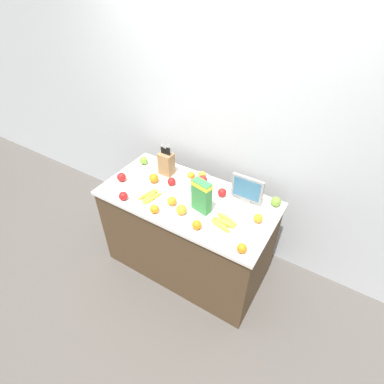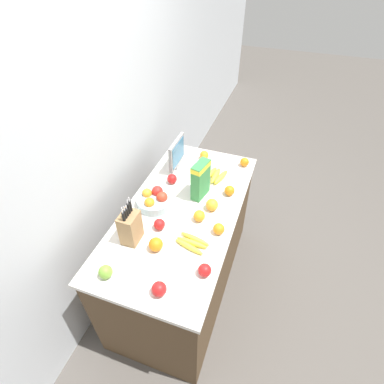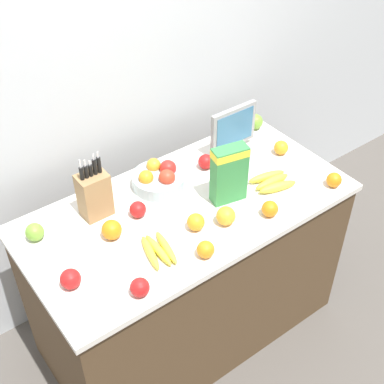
% 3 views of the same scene
% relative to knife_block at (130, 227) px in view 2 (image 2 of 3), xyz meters
% --- Properties ---
extents(ground_plane, '(14.00, 14.00, 0.00)m').
position_rel_knife_block_xyz_m(ground_plane, '(0.35, -0.20, -1.00)').
color(ground_plane, '#514C47').
extents(wall_back, '(9.00, 0.06, 2.60)m').
position_rel_knife_block_xyz_m(wall_back, '(0.35, 0.39, 0.30)').
color(wall_back, silver).
rests_on(wall_back, ground_plane).
extents(counter, '(1.50, 0.75, 0.88)m').
position_rel_knife_block_xyz_m(counter, '(0.35, -0.20, -0.55)').
color(counter, '#4C3823').
rests_on(counter, ground_plane).
extents(knife_block, '(0.13, 0.10, 0.32)m').
position_rel_knife_block_xyz_m(knife_block, '(0.00, 0.00, 0.00)').
color(knife_block, '#937047').
rests_on(knife_block, counter).
extents(small_monitor, '(0.27, 0.03, 0.24)m').
position_rel_knife_block_xyz_m(small_monitor, '(0.79, 0.01, 0.02)').
color(small_monitor, gray).
rests_on(small_monitor, counter).
extents(cereal_box, '(0.17, 0.10, 0.28)m').
position_rel_knife_block_xyz_m(cereal_box, '(0.53, -0.27, 0.04)').
color(cereal_box, '#338442').
rests_on(cereal_box, counter).
extents(fruit_bowl, '(0.25, 0.25, 0.11)m').
position_rel_knife_block_xyz_m(fruit_bowl, '(0.33, -0.00, -0.07)').
color(fruit_bowl, '#99B2B7').
rests_on(fruit_bowl, counter).
extents(banana_bunch_left, '(0.15, 0.22, 0.03)m').
position_rel_knife_block_xyz_m(banana_bunch_left, '(0.08, -0.36, -0.09)').
color(banana_bunch_left, yellow).
rests_on(banana_bunch_left, counter).
extents(banana_bunch_right, '(0.21, 0.17, 0.04)m').
position_rel_knife_block_xyz_m(banana_bunch_right, '(0.75, -0.32, -0.09)').
color(banana_bunch_right, yellow).
rests_on(banana_bunch_right, counter).
extents(apple_middle, '(0.08, 0.08, 0.08)m').
position_rel_knife_block_xyz_m(apple_middle, '(-0.09, -0.50, -0.07)').
color(apple_middle, red).
rests_on(apple_middle, counter).
extents(apple_rightmost, '(0.08, 0.08, 0.08)m').
position_rel_knife_block_xyz_m(apple_rightmost, '(-0.28, -0.31, -0.07)').
color(apple_rightmost, red).
rests_on(apple_rightmost, counter).
extents(apple_by_knife_block, '(0.07, 0.07, 0.07)m').
position_rel_knife_block_xyz_m(apple_by_knife_block, '(0.14, -0.12, -0.07)').
color(apple_by_knife_block, red).
rests_on(apple_by_knife_block, counter).
extents(apple_front, '(0.08, 0.08, 0.08)m').
position_rel_knife_block_xyz_m(apple_front, '(1.01, 0.10, -0.07)').
color(apple_front, '#6B9E33').
rests_on(apple_front, counter).
extents(apple_near_bananas, '(0.08, 0.08, 0.08)m').
position_rel_knife_block_xyz_m(apple_near_bananas, '(-0.28, 0.01, -0.07)').
color(apple_near_bananas, '#6B9E33').
rests_on(apple_near_bananas, counter).
extents(apple_rear, '(0.07, 0.07, 0.07)m').
position_rel_knife_block_xyz_m(apple_rear, '(0.59, -0.02, -0.07)').
color(apple_rear, red).
rests_on(apple_rear, counter).
extents(orange_near_bowl, '(0.07, 0.07, 0.07)m').
position_rel_knife_block_xyz_m(orange_near_bowl, '(0.98, -0.49, -0.08)').
color(orange_near_bowl, orange).
rests_on(orange_near_bowl, counter).
extents(orange_front_left, '(0.07, 0.07, 0.07)m').
position_rel_knife_block_xyz_m(orange_front_left, '(0.96, -0.16, -0.07)').
color(orange_front_left, orange).
rests_on(orange_front_left, counter).
extents(orange_back_center, '(0.07, 0.07, 0.07)m').
position_rel_knife_block_xyz_m(orange_back_center, '(0.23, -0.49, -0.07)').
color(orange_back_center, orange).
rests_on(orange_back_center, counter).
extents(orange_mid_left, '(0.08, 0.08, 0.08)m').
position_rel_knife_block_xyz_m(orange_mid_left, '(0.41, -0.39, -0.07)').
color(orange_mid_left, orange).
rests_on(orange_mid_left, counter).
extents(orange_front_right, '(0.09, 0.09, 0.09)m').
position_rel_knife_block_xyz_m(orange_front_right, '(-0.02, -0.17, -0.07)').
color(orange_front_right, orange).
rests_on(orange_front_right, counter).
extents(orange_mid_right, '(0.07, 0.07, 0.07)m').
position_rel_knife_block_xyz_m(orange_mid_right, '(0.60, -0.46, -0.07)').
color(orange_mid_right, orange).
rests_on(orange_mid_right, counter).
extents(orange_front_center, '(0.08, 0.08, 0.08)m').
position_rel_knife_block_xyz_m(orange_front_center, '(0.29, -0.34, -0.07)').
color(orange_front_center, orange).
rests_on(orange_front_center, counter).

